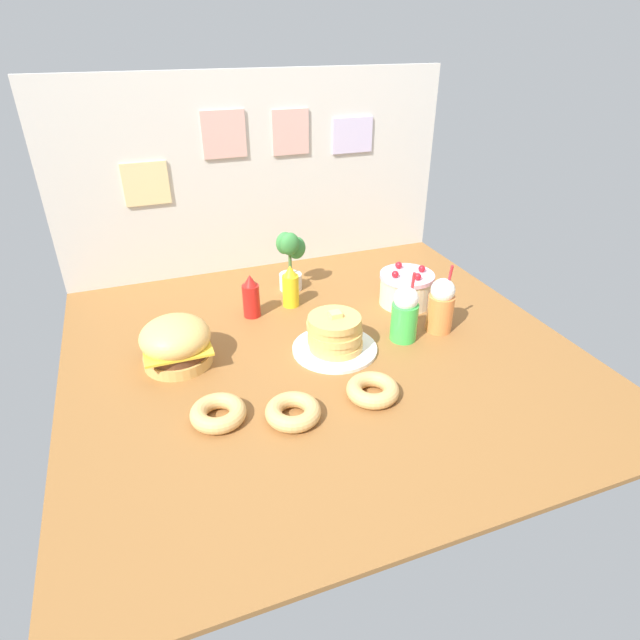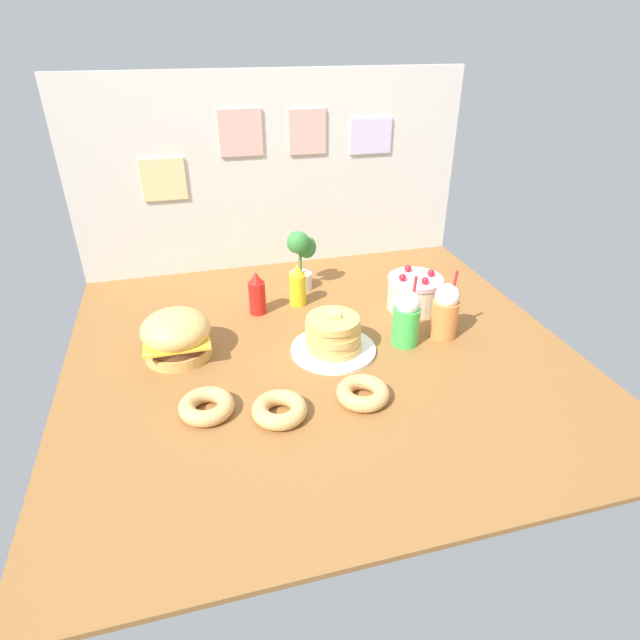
{
  "view_description": "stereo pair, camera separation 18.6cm",
  "coord_description": "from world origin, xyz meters",
  "px_view_note": "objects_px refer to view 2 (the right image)",
  "views": [
    {
      "loc": [
        -0.66,
        -1.72,
        1.21
      ],
      "look_at": [
        0.01,
        0.07,
        0.11
      ],
      "focal_mm": 29.1,
      "sensor_mm": 36.0,
      "label": 1
    },
    {
      "loc": [
        -0.48,
        -1.78,
        1.21
      ],
      "look_at": [
        0.01,
        0.07,
        0.11
      ],
      "focal_mm": 29.1,
      "sensor_mm": 36.0,
      "label": 2
    }
  ],
  "objects_px": {
    "layer_cake": "(414,292)",
    "mustard_bottle": "(297,286)",
    "burger": "(176,335)",
    "orange_float_cup": "(445,311)",
    "ketchup_bottle": "(257,294)",
    "donut_pink_glaze": "(207,406)",
    "donut_vanilla": "(363,392)",
    "potted_plant": "(301,257)",
    "pancake_stack": "(333,336)",
    "donut_chocolate": "(280,409)",
    "cream_soda_cup": "(406,318)"
  },
  "relations": [
    {
      "from": "burger",
      "to": "donut_pink_glaze",
      "type": "xyz_separation_m",
      "value": [
        0.09,
        -0.41,
        -0.06
      ]
    },
    {
      "from": "mustard_bottle",
      "to": "orange_float_cup",
      "type": "xyz_separation_m",
      "value": [
        0.56,
        -0.46,
        0.03
      ]
    },
    {
      "from": "burger",
      "to": "pancake_stack",
      "type": "bearing_deg",
      "value": -12.37
    },
    {
      "from": "mustard_bottle",
      "to": "donut_pink_glaze",
      "type": "relative_size",
      "value": 1.08
    },
    {
      "from": "burger",
      "to": "layer_cake",
      "type": "relative_size",
      "value": 1.06
    },
    {
      "from": "pancake_stack",
      "to": "mustard_bottle",
      "type": "relative_size",
      "value": 1.7
    },
    {
      "from": "mustard_bottle",
      "to": "donut_chocolate",
      "type": "xyz_separation_m",
      "value": [
        -0.25,
        -0.81,
        -0.07
      ]
    },
    {
      "from": "mustard_bottle",
      "to": "ketchup_bottle",
      "type": "bearing_deg",
      "value": -170.11
    },
    {
      "from": "ketchup_bottle",
      "to": "cream_soda_cup",
      "type": "xyz_separation_m",
      "value": [
        0.57,
        -0.44,
        0.03
      ]
    },
    {
      "from": "burger",
      "to": "donut_chocolate",
      "type": "relative_size",
      "value": 1.43
    },
    {
      "from": "layer_cake",
      "to": "mustard_bottle",
      "type": "height_order",
      "value": "mustard_bottle"
    },
    {
      "from": "donut_pink_glaze",
      "to": "donut_vanilla",
      "type": "xyz_separation_m",
      "value": [
        0.56,
        -0.07,
        0.0
      ]
    },
    {
      "from": "ketchup_bottle",
      "to": "donut_vanilla",
      "type": "relative_size",
      "value": 1.08
    },
    {
      "from": "layer_cake",
      "to": "ketchup_bottle",
      "type": "xyz_separation_m",
      "value": [
        -0.74,
        0.14,
        0.02
      ]
    },
    {
      "from": "layer_cake",
      "to": "cream_soda_cup",
      "type": "bearing_deg",
      "value": -120.28
    },
    {
      "from": "layer_cake",
      "to": "donut_chocolate",
      "type": "distance_m",
      "value": 1.01
    },
    {
      "from": "layer_cake",
      "to": "mustard_bottle",
      "type": "relative_size",
      "value": 1.25
    },
    {
      "from": "pancake_stack",
      "to": "ketchup_bottle",
      "type": "bearing_deg",
      "value": 121.13
    },
    {
      "from": "donut_pink_glaze",
      "to": "potted_plant",
      "type": "bearing_deg",
      "value": 58.34
    },
    {
      "from": "burger",
      "to": "layer_cake",
      "type": "distance_m",
      "value": 1.13
    },
    {
      "from": "orange_float_cup",
      "to": "donut_chocolate",
      "type": "relative_size",
      "value": 1.61
    },
    {
      "from": "pancake_stack",
      "to": "donut_vanilla",
      "type": "bearing_deg",
      "value": -87.62
    },
    {
      "from": "ketchup_bottle",
      "to": "potted_plant",
      "type": "xyz_separation_m",
      "value": [
        0.26,
        0.21,
        0.07
      ]
    },
    {
      "from": "layer_cake",
      "to": "ketchup_bottle",
      "type": "height_order",
      "value": "ketchup_bottle"
    },
    {
      "from": "pancake_stack",
      "to": "donut_chocolate",
      "type": "xyz_separation_m",
      "value": [
        -0.3,
        -0.36,
        -0.04
      ]
    },
    {
      "from": "pancake_stack",
      "to": "donut_chocolate",
      "type": "distance_m",
      "value": 0.47
    },
    {
      "from": "donut_chocolate",
      "to": "pancake_stack",
      "type": "bearing_deg",
      "value": 49.89
    },
    {
      "from": "burger",
      "to": "donut_vanilla",
      "type": "bearing_deg",
      "value": -36.64
    },
    {
      "from": "donut_pink_glaze",
      "to": "burger",
      "type": "bearing_deg",
      "value": 101.76
    },
    {
      "from": "orange_float_cup",
      "to": "donut_pink_glaze",
      "type": "bearing_deg",
      "value": -165.73
    },
    {
      "from": "donut_chocolate",
      "to": "burger",
      "type": "bearing_deg",
      "value": 123.84
    },
    {
      "from": "burger",
      "to": "orange_float_cup",
      "type": "distance_m",
      "value": 1.15
    },
    {
      "from": "donut_pink_glaze",
      "to": "donut_vanilla",
      "type": "distance_m",
      "value": 0.57
    },
    {
      "from": "burger",
      "to": "pancake_stack",
      "type": "relative_size",
      "value": 0.78
    },
    {
      "from": "mustard_bottle",
      "to": "potted_plant",
      "type": "height_order",
      "value": "potted_plant"
    },
    {
      "from": "pancake_stack",
      "to": "ketchup_bottle",
      "type": "relative_size",
      "value": 1.7
    },
    {
      "from": "orange_float_cup",
      "to": "donut_vanilla",
      "type": "distance_m",
      "value": 0.6
    },
    {
      "from": "burger",
      "to": "cream_soda_cup",
      "type": "relative_size",
      "value": 0.88
    },
    {
      "from": "pancake_stack",
      "to": "orange_float_cup",
      "type": "height_order",
      "value": "orange_float_cup"
    },
    {
      "from": "orange_float_cup",
      "to": "burger",
      "type": "bearing_deg",
      "value": 172.85
    },
    {
      "from": "mustard_bottle",
      "to": "donut_pink_glaze",
      "type": "bearing_deg",
      "value": -124.27
    },
    {
      "from": "orange_float_cup",
      "to": "donut_vanilla",
      "type": "height_order",
      "value": "orange_float_cup"
    },
    {
      "from": "burger",
      "to": "ketchup_bottle",
      "type": "relative_size",
      "value": 1.33
    },
    {
      "from": "pancake_stack",
      "to": "donut_vanilla",
      "type": "distance_m",
      "value": 0.34
    },
    {
      "from": "layer_cake",
      "to": "donut_vanilla",
      "type": "bearing_deg",
      "value": -127.47
    },
    {
      "from": "ketchup_bottle",
      "to": "donut_pink_glaze",
      "type": "xyz_separation_m",
      "value": [
        -0.29,
        -0.69,
        -0.07
      ]
    },
    {
      "from": "orange_float_cup",
      "to": "layer_cake",
      "type": "bearing_deg",
      "value": 93.35
    },
    {
      "from": "burger",
      "to": "orange_float_cup",
      "type": "relative_size",
      "value": 0.88
    },
    {
      "from": "layer_cake",
      "to": "donut_vanilla",
      "type": "relative_size",
      "value": 1.34
    },
    {
      "from": "layer_cake",
      "to": "mustard_bottle",
      "type": "bearing_deg",
      "value": 161.76
    }
  ]
}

